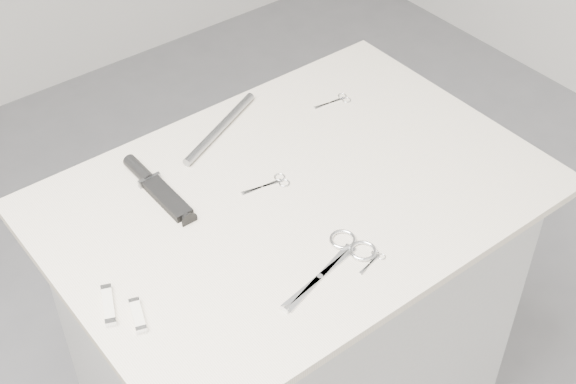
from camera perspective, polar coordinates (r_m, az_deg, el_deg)
plinth at (r=1.97m, az=0.45°, el=-10.18°), size 0.90×0.60×0.90m
display_board at (r=1.63m, az=0.54°, el=-0.23°), size 1.00×0.70×0.02m
large_shears at (r=1.50m, az=3.81°, el=-4.57°), size 0.23×0.11×0.01m
embroidery_scissors_a at (r=1.64m, az=-1.11°, el=0.62°), size 0.10×0.05×0.00m
embroidery_scissors_b at (r=1.88m, az=3.50°, el=6.51°), size 0.09×0.04×0.00m
tiny_scissors at (r=1.50m, az=6.10°, el=-4.83°), size 0.07×0.03×0.00m
sheathed_knife at (r=1.65m, az=-9.50°, el=0.49°), size 0.05×0.22×0.03m
pocket_knife_a at (r=1.45m, az=-12.65°, el=-7.86°), size 0.05×0.09×0.01m
pocket_knife_b at (r=1.42m, az=-10.63°, el=-8.64°), size 0.04×0.08×0.01m
metal_rail at (r=1.78m, az=-4.85°, el=4.57°), size 0.26×0.13×0.02m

